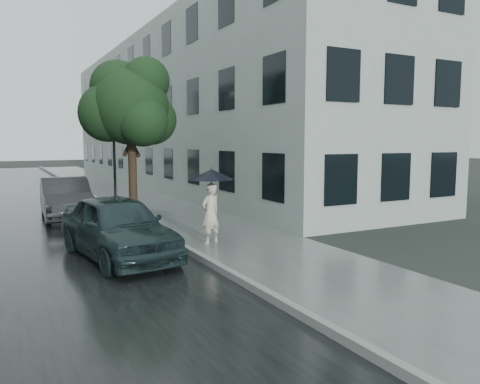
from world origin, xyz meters
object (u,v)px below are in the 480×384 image
street_tree (130,106)px  car_far (66,198)px  car_near (118,227)px  pedestrian (211,213)px  lamp_post (110,135)px

street_tree → car_far: (-2.05, 1.24, -3.18)m
street_tree → car_near: 6.35m
pedestrian → street_tree: bearing=-99.0°
pedestrian → street_tree: 5.80m
pedestrian → lamp_post: 10.64m
pedestrian → car_near: 2.57m
car_near → car_far: (-0.31, 6.46, -0.02)m
pedestrian → street_tree: size_ratio=0.29×
car_near → car_far: size_ratio=1.00×
pedestrian → car_near: bearing=-10.0°
street_tree → pedestrian: bearing=-80.7°
pedestrian → lamp_post: (-0.27, 10.41, 2.18)m
street_tree → lamp_post: street_tree is taller
car_far → street_tree: bearing=-28.9°
street_tree → lamp_post: 5.66m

